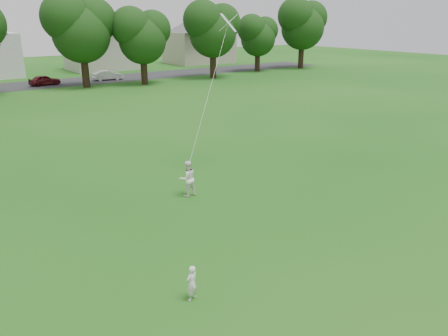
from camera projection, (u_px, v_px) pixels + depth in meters
ground at (237, 264)px, 13.08m from camera, size 160.00×160.00×0.00m
toddler at (192, 283)px, 11.28m from camera, size 0.41×0.32×1.00m
older_boy at (187, 178)px, 17.86m from camera, size 0.76×0.61×1.51m
kite at (209, 93)px, 18.57m from camera, size 2.37×1.62×7.00m
tree_row at (23, 27)px, 40.11m from camera, size 81.93×9.66×10.62m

